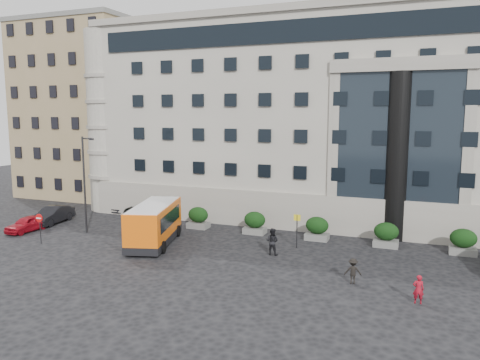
% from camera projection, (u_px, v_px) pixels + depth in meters
% --- Properties ---
extents(ground, '(120.00, 120.00, 0.00)m').
position_uv_depth(ground, '(200.00, 259.00, 31.94)').
color(ground, black).
rests_on(ground, ground).
extents(civic_building, '(44.00, 24.00, 18.00)m').
position_uv_depth(civic_building, '(344.00, 122.00, 48.73)').
color(civic_building, gray).
rests_on(civic_building, ground).
extents(entrance_column, '(1.80, 1.80, 13.00)m').
position_uv_depth(entrance_column, '(397.00, 157.00, 36.13)').
color(entrance_column, black).
rests_on(entrance_column, ground).
extents(apartment_near, '(14.00, 14.00, 20.00)m').
position_uv_depth(apartment_near, '(96.00, 112.00, 57.65)').
color(apartment_near, '#8A7750').
rests_on(apartment_near, ground).
extents(apartment_far, '(13.00, 13.00, 22.00)m').
position_uv_depth(apartment_far, '(154.00, 106.00, 75.17)').
color(apartment_far, '#82634C').
rests_on(apartment_far, ground).
extents(hedge_a, '(1.80, 1.26, 1.84)m').
position_uv_depth(hedge_a, '(198.00, 217.00, 40.44)').
color(hedge_a, '#5B5B58').
rests_on(hedge_a, ground).
extents(hedge_b, '(1.80, 1.26, 1.84)m').
position_uv_depth(hedge_b, '(255.00, 223.00, 38.55)').
color(hedge_b, '#5B5B58').
rests_on(hedge_b, ground).
extents(hedge_c, '(1.80, 1.26, 1.84)m').
position_uv_depth(hedge_c, '(317.00, 228.00, 36.66)').
color(hedge_c, '#5B5B58').
rests_on(hedge_c, ground).
extents(hedge_d, '(1.80, 1.26, 1.84)m').
position_uv_depth(hedge_d, '(386.00, 235.00, 34.77)').
color(hedge_d, '#5B5B58').
rests_on(hedge_d, ground).
extents(hedge_e, '(1.80, 1.26, 1.84)m').
position_uv_depth(hedge_e, '(463.00, 242.00, 32.88)').
color(hedge_e, '#5B5B58').
rests_on(hedge_e, ground).
extents(street_lamp, '(1.16, 0.18, 8.00)m').
position_uv_depth(street_lamp, '(85.00, 181.00, 38.41)').
color(street_lamp, '#262628').
rests_on(street_lamp, ground).
extents(bus_stop_sign, '(0.50, 0.08, 2.52)m').
position_uv_depth(bus_stop_sign, '(297.00, 225.00, 34.29)').
color(bus_stop_sign, '#262628').
rests_on(bus_stop_sign, ground).
extents(no_entry_sign, '(0.64, 0.16, 2.32)m').
position_uv_depth(no_entry_sign, '(40.00, 223.00, 35.47)').
color(no_entry_sign, '#262628').
rests_on(no_entry_sign, ground).
extents(minibus, '(4.47, 7.75, 3.06)m').
position_uv_depth(minibus, '(154.00, 222.00, 35.40)').
color(minibus, '#EA5D0B').
rests_on(minibus, ground).
extents(red_truck, '(2.75, 5.77, 3.10)m').
position_uv_depth(red_truck, '(127.00, 186.00, 53.39)').
color(red_truck, maroon).
rests_on(red_truck, ground).
extents(parked_car_a, '(1.73, 3.89, 1.30)m').
position_uv_depth(parked_car_a, '(27.00, 224.00, 39.30)').
color(parked_car_a, maroon).
rests_on(parked_car_a, ground).
extents(parked_car_b, '(2.20, 4.83, 1.54)m').
position_uv_depth(parked_car_b, '(53.00, 215.00, 42.14)').
color(parked_car_b, black).
rests_on(parked_car_b, ground).
extents(parked_car_c, '(2.38, 4.91, 1.38)m').
position_uv_depth(parked_car_c, '(130.00, 203.00, 47.96)').
color(parked_car_c, black).
rests_on(parked_car_c, ground).
extents(parked_car_d, '(2.91, 5.05, 1.32)m').
position_uv_depth(parked_car_d, '(142.00, 208.00, 45.69)').
color(parked_car_d, black).
rests_on(parked_car_d, ground).
extents(pedestrian_a, '(0.61, 0.45, 1.55)m').
position_uv_depth(pedestrian_a, '(418.00, 289.00, 24.39)').
color(pedestrian_a, maroon).
rests_on(pedestrian_a, ground).
extents(pedestrian_b, '(0.98, 0.80, 1.91)m').
position_uv_depth(pedestrian_b, '(272.00, 241.00, 32.80)').
color(pedestrian_b, black).
rests_on(pedestrian_b, ground).
extents(pedestrian_c, '(1.06, 0.71, 1.52)m').
position_uv_depth(pedestrian_c, '(353.00, 271.00, 27.24)').
color(pedestrian_c, black).
rests_on(pedestrian_c, ground).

